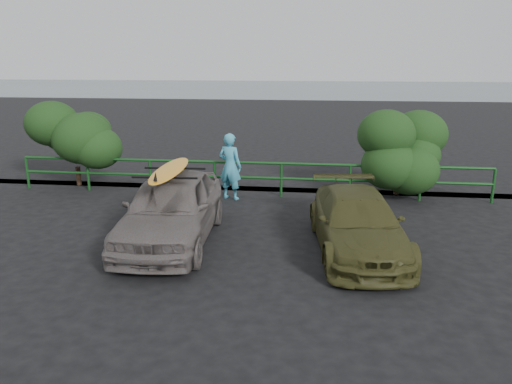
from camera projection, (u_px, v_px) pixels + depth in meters
ground at (215, 260)px, 10.20m from camera, size 80.00×80.00×0.00m
ocean at (302, 88)px, 67.71m from camera, size 200.00×200.00×0.00m
guardrail at (248, 179)px, 14.86m from camera, size 14.00×0.08×1.04m
shrub_left at (98, 149)px, 15.61m from camera, size 3.20×2.40×2.46m
shrub_right at (419, 158)px, 14.60m from camera, size 3.20×2.40×2.30m
sedan at (172, 208)px, 11.06m from camera, size 2.03×4.65×1.56m
olive_vehicle at (357, 223)px, 10.56m from camera, size 2.20×4.46×1.25m
man at (230, 166)px, 14.40m from camera, size 0.82×0.67×1.93m
roof_rack at (170, 173)px, 10.85m from camera, size 1.44×1.03×0.05m
surfboard at (170, 170)px, 10.84m from camera, size 0.68×2.76×0.08m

